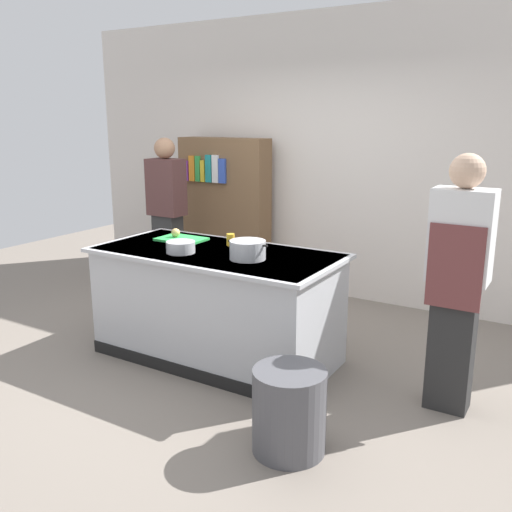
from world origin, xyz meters
The scene contains 12 objects.
ground_plane centered at (0.00, 0.00, 0.00)m, with size 10.00×10.00×0.00m, color slate.
back_wall centered at (0.00, 2.10, 1.50)m, with size 6.40×0.12×3.00m, color silver.
counter_island centered at (0.00, 0.00, 0.47)m, with size 1.98×0.98×0.90m.
cutting_board centered at (-0.48, 0.17, 0.91)m, with size 0.40×0.28×0.02m, color green.
onion centered at (-0.55, 0.18, 0.96)m, with size 0.08×0.08×0.08m, color tan.
stock_pot centered at (0.35, -0.08, 0.97)m, with size 0.34×0.27×0.14m.
mixing_bowl centered at (-0.21, -0.18, 0.95)m, with size 0.23×0.23×0.09m, color #B7BABF.
juice_cup centered at (-0.01, 0.22, 0.95)m, with size 0.07×0.07×0.10m, color yellow.
trash_bin centered at (1.13, -0.87, 0.26)m, with size 0.44×0.44×0.52m, color #4C4C51.
person_chef centered at (1.82, 0.13, 0.91)m, with size 0.38×0.25×1.72m.
person_guest centered at (-1.41, 1.09, 0.91)m, with size 0.38×0.24×1.72m.
bookshelf centered at (-1.15, 1.80, 0.85)m, with size 1.10×0.31×1.70m.
Camera 1 is at (2.49, -3.50, 1.94)m, focal length 39.15 mm.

